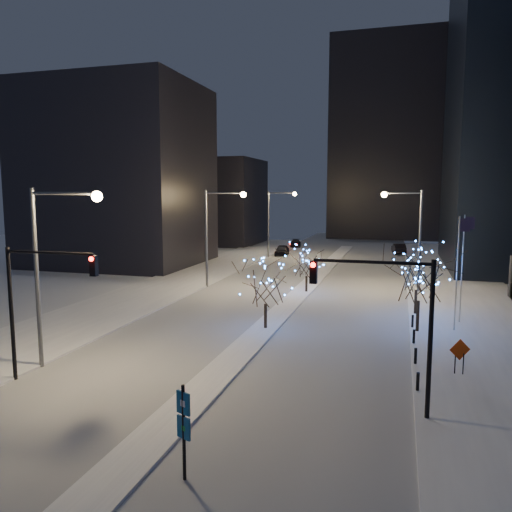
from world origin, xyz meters
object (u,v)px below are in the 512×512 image
at_px(car_far, 296,243).
at_px(holiday_tree_plaza_near, 419,275).
at_px(holiday_tree_median_near, 266,282).
at_px(street_lamp_w_mid, 216,225).
at_px(traffic_signal_west, 35,292).
at_px(traffic_signal_east, 393,310).
at_px(car_near, 282,250).
at_px(construction_sign, 460,353).
at_px(holiday_tree_median_far, 307,262).
at_px(car_mid, 399,249).
at_px(street_lamp_w_far, 275,214).
at_px(wayfinding_sign, 184,422).
at_px(street_lamp_w_near, 52,253).
at_px(street_lamp_east, 411,227).
at_px(holiday_tree_plaza_far, 417,272).

xyz_separation_m(car_far, holiday_tree_plaza_near, (19.50, -52.47, 3.46)).
bearing_deg(holiday_tree_median_near, street_lamp_w_mid, 122.70).
bearing_deg(traffic_signal_west, traffic_signal_east, 3.29).
height_order(car_near, construction_sign, construction_sign).
height_order(traffic_signal_east, holiday_tree_median_far, traffic_signal_east).
xyz_separation_m(traffic_signal_west, car_mid, (17.44, 62.03, -3.94)).
bearing_deg(holiday_tree_plaza_near, car_far, 110.39).
xyz_separation_m(street_lamp_w_far, holiday_tree_median_near, (9.03, -39.07, -3.06)).
height_order(street_lamp_w_mid, holiday_tree_median_near, street_lamp_w_mid).
distance_m(street_lamp_w_mid, car_near, 28.19).
relative_size(traffic_signal_west, wayfinding_sign, 2.07).
distance_m(holiday_tree_median_near, wayfinding_sign, 19.11).
xyz_separation_m(traffic_signal_west, holiday_tree_plaza_near, (18.94, 15.10, -0.66)).
bearing_deg(traffic_signal_west, street_lamp_w_near, 103.96).
distance_m(traffic_signal_west, traffic_signal_east, 17.41).
height_order(traffic_signal_east, holiday_tree_plaza_near, traffic_signal_east).
height_order(car_near, car_far, car_near).
relative_size(street_lamp_w_far, holiday_tree_median_far, 2.01).
height_order(holiday_tree_median_far, wayfinding_sign, holiday_tree_median_far).
bearing_deg(car_near, holiday_tree_plaza_near, -70.17).
bearing_deg(construction_sign, street_lamp_east, 72.85).
relative_size(car_far, holiday_tree_plaza_far, 0.88).
bearing_deg(construction_sign, holiday_tree_median_far, 98.06).
xyz_separation_m(holiday_tree_median_near, holiday_tree_median_far, (0.40, 13.88, -0.35)).
bearing_deg(car_mid, holiday_tree_median_near, 71.31).
bearing_deg(car_far, street_lamp_w_mid, -99.08).
distance_m(street_lamp_w_mid, traffic_signal_west, 27.06).
relative_size(street_lamp_w_near, traffic_signal_west, 1.43).
bearing_deg(holiday_tree_plaza_near, street_lamp_w_far, 117.78).
height_order(street_lamp_w_far, street_lamp_east, same).
bearing_deg(street_lamp_w_mid, car_near, 89.03).
bearing_deg(car_far, holiday_tree_plaza_near, -78.79).
bearing_deg(holiday_tree_plaza_near, holiday_tree_median_far, 130.49).
xyz_separation_m(street_lamp_w_mid, holiday_tree_median_far, (9.44, -0.19, -3.42)).
height_order(street_lamp_w_mid, car_mid, street_lamp_w_mid).
bearing_deg(holiday_tree_median_far, street_lamp_w_mid, 178.85).
xyz_separation_m(traffic_signal_east, holiday_tree_median_far, (-8.44, 25.82, -1.68)).
xyz_separation_m(street_lamp_w_mid, car_mid, (17.94, 35.03, -5.67)).
xyz_separation_m(traffic_signal_east, holiday_tree_plaza_near, (1.56, 14.10, -0.66)).
xyz_separation_m(car_near, car_mid, (17.47, 7.42, 0.00)).
bearing_deg(car_mid, wayfinding_sign, 76.00).
distance_m(traffic_signal_west, holiday_tree_plaza_far, 27.83).
height_order(traffic_signal_west, car_near, traffic_signal_west).
distance_m(car_near, holiday_tree_median_far, 29.30).
distance_m(wayfinding_sign, construction_sign, 16.42).
height_order(traffic_signal_west, car_far, traffic_signal_west).
bearing_deg(street_lamp_w_mid, holiday_tree_plaza_far, -18.87).
height_order(street_lamp_w_mid, wayfinding_sign, street_lamp_w_mid).
relative_size(traffic_signal_east, holiday_tree_plaza_near, 1.14).
height_order(street_lamp_w_near, street_lamp_w_mid, same).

